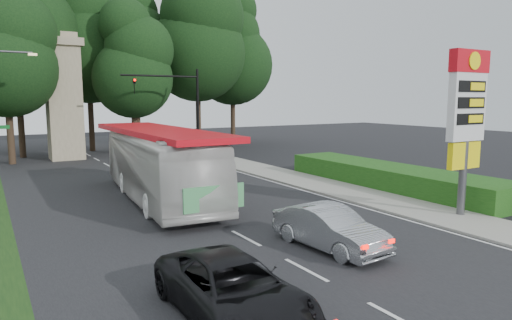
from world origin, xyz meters
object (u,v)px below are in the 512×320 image
monument (64,96)px  sedan_silver (329,228)px  suv_charcoal (233,289)px  traffic_signal_mast (182,102)px  gas_station_pylon (467,110)px  transit_bus (159,165)px

monument → sedan_silver: monument is taller
monument → suv_charcoal: bearing=-92.1°
traffic_signal_mast → monument: 9.76m
sedan_silver → suv_charcoal: (-4.96, -2.59, -0.02)m
gas_station_pylon → monument: monument is taller
gas_station_pylon → sedan_silver: size_ratio=1.60×
sedan_silver → monument: bearing=93.3°
sedan_silver → suv_charcoal: sedan_silver is taller
traffic_signal_mast → gas_station_pylon: bearing=-80.9°
gas_station_pylon → monument: (-11.20, 28.01, 0.66)m
monument → transit_bus: size_ratio=0.81×
gas_station_pylon → suv_charcoal: size_ratio=1.40×
gas_station_pylon → transit_bus: bearing=135.2°
sedan_silver → suv_charcoal: bearing=-156.8°
transit_bus → suv_charcoal: 12.86m
gas_station_pylon → suv_charcoal: gas_station_pylon is taller
monument → suv_charcoal: 31.27m
transit_bus → sedan_silver: 10.27m
traffic_signal_mast → sedan_silver: bearing=-99.8°
gas_station_pylon → transit_bus: 13.91m
traffic_signal_mast → monument: bearing=142.0°
transit_bus → suv_charcoal: bearing=-96.9°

